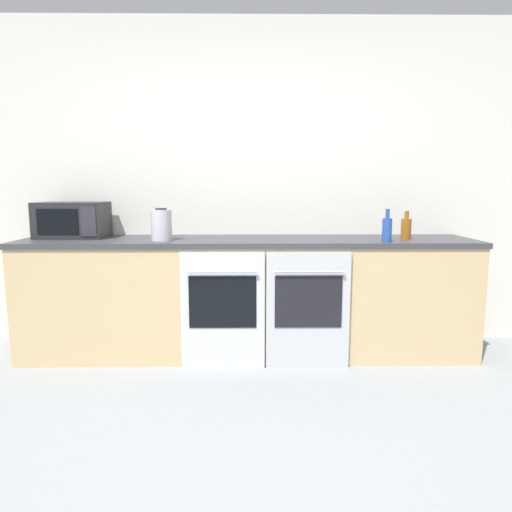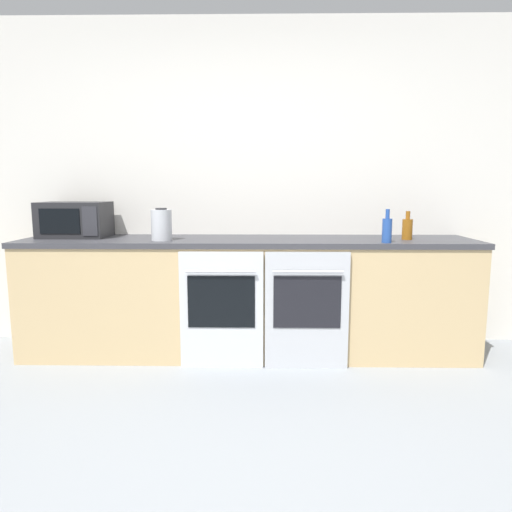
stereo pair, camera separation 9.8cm
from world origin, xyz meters
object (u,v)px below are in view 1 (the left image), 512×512
(oven_right, at_px, (308,310))
(kettle, at_px, (161,225))
(microwave, at_px, (73,220))
(oven_left, at_px, (223,310))
(bottle_amber, at_px, (406,228))
(bottle_blue, at_px, (387,229))

(oven_right, bearing_deg, kettle, 169.11)
(oven_right, distance_m, microwave, 1.91)
(oven_left, height_order, bottle_amber, bottle_amber)
(kettle, bearing_deg, oven_left, -24.11)
(oven_right, relative_size, microwave, 1.67)
(microwave, height_order, bottle_blue, microwave)
(oven_left, distance_m, microwave, 1.38)
(oven_left, bearing_deg, oven_right, 0.00)
(oven_left, height_order, bottle_blue, bottle_blue)
(oven_left, relative_size, oven_right, 1.00)
(microwave, bearing_deg, oven_right, -13.11)
(oven_right, distance_m, bottle_blue, 0.79)
(oven_right, bearing_deg, microwave, 166.89)
(oven_right, bearing_deg, bottle_blue, 8.12)
(oven_right, bearing_deg, bottle_amber, 20.36)
(bottle_blue, distance_m, bottle_amber, 0.29)
(kettle, bearing_deg, bottle_amber, 2.56)
(oven_right, height_order, bottle_blue, bottle_blue)
(kettle, bearing_deg, oven_right, -10.89)
(oven_left, relative_size, kettle, 3.54)
(microwave, relative_size, kettle, 2.13)
(microwave, height_order, kettle, microwave)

